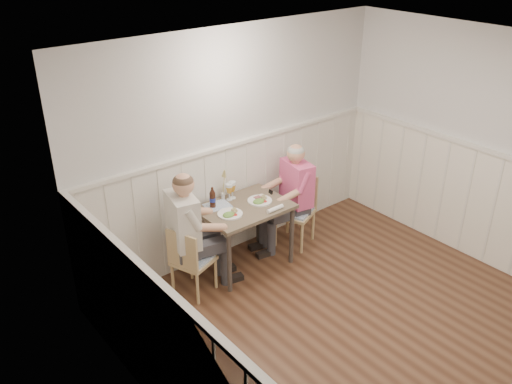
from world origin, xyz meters
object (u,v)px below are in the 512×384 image
(diner_cream, at_px, (188,242))
(beer_bottle, at_px, (213,198))
(man_in_pink, at_px, (293,203))
(chair_left, at_px, (190,259))
(grass_vase, at_px, (223,186))
(chair_right, at_px, (297,207))
(dining_table, at_px, (245,214))

(diner_cream, xyz_separation_m, beer_bottle, (0.45, 0.19, 0.28))
(man_in_pink, bearing_deg, beer_bottle, 169.08)
(beer_bottle, bearing_deg, man_in_pink, -10.92)
(chair_left, distance_m, beer_bottle, 0.71)
(chair_left, bearing_deg, grass_vase, 28.09)
(beer_bottle, height_order, grass_vase, grass_vase)
(chair_left, bearing_deg, diner_cream, 65.24)
(grass_vase, bearing_deg, chair_right, -17.04)
(diner_cream, relative_size, grass_vase, 3.75)
(dining_table, distance_m, diner_cream, 0.73)
(chair_right, distance_m, diner_cream, 1.53)
(chair_right, height_order, grass_vase, grass_vase)
(chair_right, height_order, chair_left, chair_right)
(chair_right, distance_m, beer_bottle, 1.16)
(chair_right, xyz_separation_m, beer_bottle, (-1.08, 0.19, 0.39))
(man_in_pink, bearing_deg, dining_table, -179.74)
(chair_right, bearing_deg, chair_left, -176.47)
(man_in_pink, relative_size, diner_cream, 0.96)
(diner_cream, distance_m, grass_vase, 0.78)
(man_in_pink, distance_m, diner_cream, 1.45)
(dining_table, relative_size, diner_cream, 0.71)
(diner_cream, bearing_deg, beer_bottle, 22.89)
(diner_cream, bearing_deg, dining_table, -0.73)
(beer_bottle, distance_m, grass_vase, 0.22)
(man_in_pink, bearing_deg, diner_cream, 179.77)
(chair_left, distance_m, diner_cream, 0.18)
(chair_right, height_order, diner_cream, diner_cream)
(chair_right, bearing_deg, diner_cream, -179.90)
(dining_table, height_order, man_in_pink, man_in_pink)
(chair_right, height_order, man_in_pink, man_in_pink)
(dining_table, bearing_deg, chair_left, -173.70)
(chair_right, bearing_deg, dining_table, -179.16)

